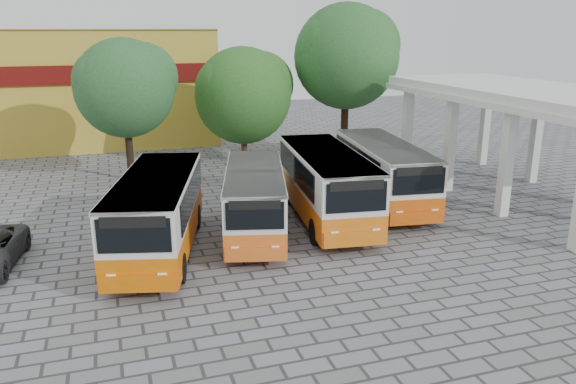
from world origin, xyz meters
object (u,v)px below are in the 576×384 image
object	(u,v)px
bus_centre_right	(326,181)
bus_far_left	(158,210)
bus_centre_left	(255,197)
bus_far_right	(383,170)

from	to	relation	value
bus_centre_right	bus_far_left	bearing A→B (deg)	-160.87
bus_centre_left	bus_far_left	bearing A→B (deg)	-152.60
bus_far_left	bus_far_right	size ratio (longest dim) A/B	1.02
bus_far_left	bus_far_right	world-z (taller)	bus_far_right
bus_far_left	bus_far_right	distance (m)	11.03
bus_far_left	bus_centre_right	bearing A→B (deg)	26.81
bus_far_right	bus_far_left	bearing A→B (deg)	-157.42
bus_far_right	bus_centre_left	bearing A→B (deg)	-156.10
bus_centre_left	bus_far_right	world-z (taller)	bus_far_right
bus_centre_left	bus_far_right	distance (m)	7.04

